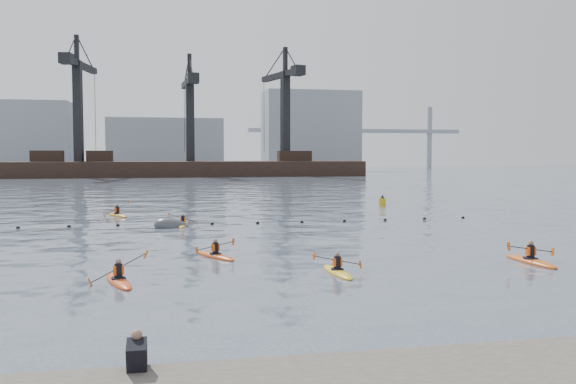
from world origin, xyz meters
name	(u,v)px	position (x,y,z in m)	size (l,w,h in m)	color
ground	(333,307)	(0.00, 0.00, 0.00)	(400.00, 400.00, 0.00)	#3A4555
float_line	(235,223)	(-0.50, 22.53, 0.03)	(33.24, 0.73, 0.24)	black
barge_pier	(189,167)	(-0.22, 110.00, 1.89)	(72.00, 19.30, 29.50)	black
skyline	(193,137)	(2.23, 150.27, 9.25)	(141.00, 28.00, 22.00)	gray
kayaker_0	(119,280)	(-6.64, 4.89, 0.10)	(2.12, 3.16, 1.23)	#D64514
kayaker_1	(337,271)	(1.56, 5.01, 0.09)	(2.01, 3.00, 0.99)	yellow
kayaker_2	(216,255)	(-2.78, 9.67, 0.09)	(1.86, 2.92, 0.95)	#C54712
kayaker_3	(183,224)	(-3.90, 22.05, 0.09)	(1.93, 2.86, 1.01)	orange
kayaker_4	(531,260)	(10.28, 5.65, 0.10)	(2.30, 3.41, 1.08)	#C44E12
kayaker_5	(117,215)	(-8.55, 29.39, 0.10)	(2.04, 3.12, 1.28)	orange
mooring_buoy	(172,227)	(-4.62, 21.52, 0.00)	(2.28, 1.35, 1.14)	#424648
nav_buoy	(382,202)	(14.00, 34.00, 0.34)	(0.62, 0.62, 1.12)	#C09713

